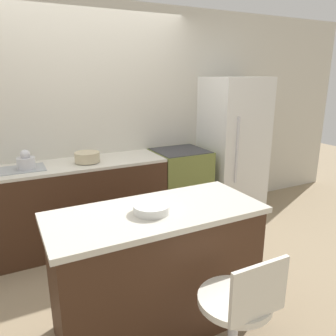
{
  "coord_description": "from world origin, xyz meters",
  "views": [
    {
      "loc": [
        -0.83,
        -3.07,
        1.82
      ],
      "look_at": [
        0.53,
        -0.44,
        0.97
      ],
      "focal_mm": 35.0,
      "sensor_mm": 36.0,
      "label": 1
    }
  ],
  "objects_px": {
    "stool_chair": "(237,324)",
    "kettle": "(26,161)",
    "oven_range": "(180,187)",
    "mixing_bowl": "(87,157)",
    "refrigerator": "(233,147)"
  },
  "relations": [
    {
      "from": "oven_range",
      "to": "stool_chair",
      "type": "distance_m",
      "value": 2.34
    },
    {
      "from": "oven_range",
      "to": "mixing_bowl",
      "type": "height_order",
      "value": "mixing_bowl"
    },
    {
      "from": "refrigerator",
      "to": "kettle",
      "type": "distance_m",
      "value": 2.51
    },
    {
      "from": "kettle",
      "to": "refrigerator",
      "type": "bearing_deg",
      "value": 0.05
    },
    {
      "from": "oven_range",
      "to": "stool_chair",
      "type": "xyz_separation_m",
      "value": [
        -0.85,
        -2.18,
        -0.02
      ]
    },
    {
      "from": "oven_range",
      "to": "mixing_bowl",
      "type": "distance_m",
      "value": 1.25
    },
    {
      "from": "oven_range",
      "to": "kettle",
      "type": "xyz_separation_m",
      "value": [
        -1.74,
        -0.03,
        0.54
      ]
    },
    {
      "from": "refrigerator",
      "to": "stool_chair",
      "type": "relative_size",
      "value": 1.96
    },
    {
      "from": "stool_chair",
      "to": "kettle",
      "type": "xyz_separation_m",
      "value": [
        -0.89,
        2.15,
        0.56
      ]
    },
    {
      "from": "stool_chair",
      "to": "oven_range",
      "type": "bearing_deg",
      "value": 68.82
    },
    {
      "from": "oven_range",
      "to": "stool_chair",
      "type": "height_order",
      "value": "oven_range"
    },
    {
      "from": "kettle",
      "to": "mixing_bowl",
      "type": "height_order",
      "value": "kettle"
    },
    {
      "from": "stool_chair",
      "to": "mixing_bowl",
      "type": "relative_size",
      "value": 3.52
    },
    {
      "from": "oven_range",
      "to": "kettle",
      "type": "height_order",
      "value": "kettle"
    },
    {
      "from": "stool_chair",
      "to": "kettle",
      "type": "bearing_deg",
      "value": 112.44
    }
  ]
}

